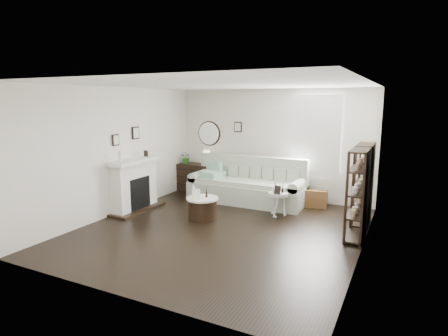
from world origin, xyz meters
The scene contains 18 objects.
room centered at (0.73, 2.70, 1.60)m, with size 5.50×5.50×5.50m.
fireplace centered at (-2.32, 0.30, 0.54)m, with size 0.50×1.40×1.84m.
shelf_unit_far centered at (2.33, 1.55, 0.80)m, with size 0.30×0.80×1.60m.
shelf_unit_near centered at (2.33, 0.65, 0.80)m, with size 0.30×0.80×1.60m.
sofa centered at (-0.35, 2.09, 0.36)m, with size 2.78×0.96×1.08m.
quilt centered at (-1.26, 1.95, 0.63)m, with size 0.55×0.45×0.14m, color #279260.
suitcase centered at (1.20, 2.30, 0.20)m, with size 0.60×0.20×0.40m, color brown.
dresser centered at (-2.02, 2.47, 0.37)m, with size 1.11×0.48×0.74m.
table_lamp centered at (-1.69, 2.47, 0.94)m, with size 0.25×0.25×0.40m, color #F1E0CB, non-canonical shape.
potted_plant centered at (-2.30, 2.42, 0.91)m, with size 0.30×0.26×0.33m, color #265A19.
drum_table centered at (-0.65, 0.40, 0.23)m, with size 0.66×0.66×0.46m.
pedestal_table centered at (0.68, 1.30, 0.46)m, with size 0.42×0.42×0.50m.
eiffel_drum centered at (-0.57, 0.45, 0.56)m, with size 0.12×0.12×0.21m, color black, non-canonical shape.
bottle_drum centered at (-0.81, 0.33, 0.59)m, with size 0.06×0.06×0.28m, color silver.
card_frame_drum centered at (-0.69, 0.24, 0.56)m, with size 0.16×0.01×0.21m, color white.
eiffel_ped centered at (0.76, 1.33, 0.60)m, with size 0.11×0.11×0.19m, color black, non-canonical shape.
flask_ped centered at (0.61, 1.32, 0.64)m, with size 0.15×0.15×0.27m, color silver, non-canonical shape.
card_frame_ped centered at (0.70, 1.19, 0.59)m, with size 0.14×0.01×0.18m, color black.
Camera 1 is at (3.07, -6.05, 2.42)m, focal length 30.00 mm.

